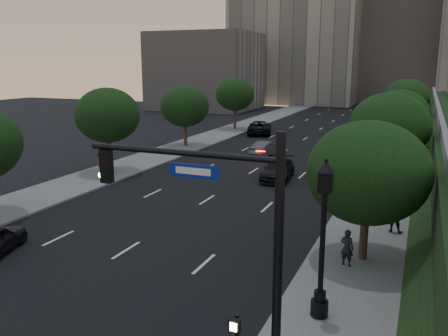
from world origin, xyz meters
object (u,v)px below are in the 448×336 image
at_px(street_lamp, 322,247).
at_px(sedan_far_right, 358,137).
at_px(sedan_mid_left, 268,148).
at_px(traffic_signal_mast, 237,258).
at_px(sedan_far_left, 260,128).
at_px(pedestrian_b, 395,214).
at_px(pedestrian_a, 347,248).
at_px(pedestrian_c, 351,196).
at_px(sedan_near_right, 278,170).

bearing_deg(street_lamp, sedan_far_right, 95.45).
relative_size(sedan_mid_left, sedan_far_right, 0.91).
bearing_deg(traffic_signal_mast, street_lamp, 71.19).
relative_size(sedan_far_left, pedestrian_b, 3.26).
height_order(sedan_mid_left, sedan_far_left, sedan_far_left).
relative_size(traffic_signal_mast, pedestrian_b, 3.83).
xyz_separation_m(sedan_mid_left, sedan_far_left, (-4.99, 12.49, 0.14)).
distance_m(sedan_far_left, pedestrian_b, 34.88).
height_order(sedan_far_right, pedestrian_a, pedestrian_a).
height_order(street_lamp, pedestrian_c, street_lamp).
height_order(traffic_signal_mast, sedan_mid_left, traffic_signal_mast).
distance_m(street_lamp, sedan_near_right, 20.06).
distance_m(traffic_signal_mast, street_lamp, 4.51).
xyz_separation_m(traffic_signal_mast, pedestrian_a, (1.63, 8.67, -2.72)).
xyz_separation_m(sedan_far_left, pedestrian_a, (15.76, -35.40, 0.12)).
distance_m(pedestrian_b, pedestrian_c, 4.11).
height_order(sedan_far_left, pedestrian_c, pedestrian_c).
height_order(sedan_far_right, pedestrian_b, pedestrian_b).
xyz_separation_m(sedan_near_right, pedestrian_a, (7.20, -14.18, 0.22)).
distance_m(traffic_signal_mast, pedestrian_c, 17.23).
bearing_deg(sedan_far_right, sedan_far_left, 175.74).
height_order(traffic_signal_mast, pedestrian_c, traffic_signal_mast).
bearing_deg(pedestrian_a, sedan_mid_left, -48.19).
bearing_deg(sedan_near_right, street_lamp, -75.57).
xyz_separation_m(traffic_signal_mast, sedan_far_right, (-2.15, 41.49, -2.90)).
bearing_deg(sedan_far_left, traffic_signal_mast, 91.50).
xyz_separation_m(traffic_signal_mast, sedan_mid_left, (-9.14, 31.58, -2.99)).
height_order(sedan_far_left, pedestrian_b, pedestrian_b).
xyz_separation_m(street_lamp, sedan_far_right, (-3.56, 37.34, -1.86)).
height_order(sedan_mid_left, sedan_near_right, sedan_near_right).
bearing_deg(sedan_far_left, pedestrian_b, 103.58).
relative_size(traffic_signal_mast, street_lamp, 1.25).
bearing_deg(pedestrian_b, sedan_near_right, -33.48).
bearing_deg(pedestrian_c, sedan_far_left, -56.81).
bearing_deg(pedestrian_b, pedestrian_a, 84.95).
distance_m(sedan_far_left, sedan_near_right, 22.88).
relative_size(street_lamp, sedan_mid_left, 1.35).
relative_size(sedan_far_left, sedan_near_right, 1.19).
xyz_separation_m(sedan_far_right, pedestrian_a, (3.78, -32.82, 0.17)).
distance_m(sedan_mid_left, pedestrian_b, 21.66).
bearing_deg(pedestrian_c, sedan_mid_left, -51.58).
relative_size(sedan_far_left, pedestrian_c, 3.82).
height_order(pedestrian_a, pedestrian_b, pedestrian_b).
height_order(traffic_signal_mast, sedan_far_right, traffic_signal_mast).
relative_size(sedan_mid_left, pedestrian_a, 2.60).
bearing_deg(sedan_near_right, pedestrian_a, -69.11).
bearing_deg(sedan_mid_left, pedestrian_a, 131.65).
distance_m(sedan_near_right, pedestrian_a, 15.91).
bearing_deg(traffic_signal_mast, sedan_mid_left, 106.13).
height_order(sedan_far_left, pedestrian_a, pedestrian_a).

